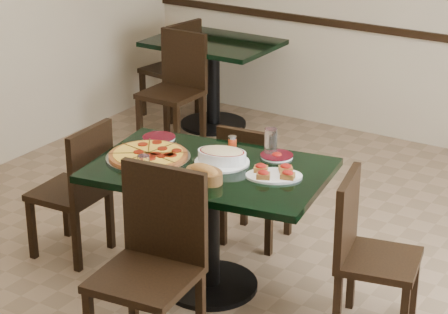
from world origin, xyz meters
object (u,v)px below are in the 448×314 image
Objects in this scene: back_chair_near at (177,82)px; back_chair_left at (176,64)px; main_table at (210,197)px; back_table at (213,67)px; bruschetta_platter at (274,173)px; chair_right at (365,247)px; chair_far at (252,180)px; lasagna_casserole at (222,156)px; chair_near at (154,255)px; bread_basket at (204,174)px; pepperoni_pizza at (148,155)px; chair_left at (79,185)px.

back_chair_left is (-0.37, 0.52, -0.03)m from back_chair_near.
main_table is 1.60× the size of back_chair_left.
back_table is 2.84× the size of bruschetta_platter.
back_chair_near reaches higher than chair_right.
chair_far is 2.58× the size of lasagna_casserole.
chair_right is at bearing 38.08° from chair_near.
chair_right is at bearing 28.27° from bread_basket.
back_chair_left reaches higher than pepperoni_pizza.
back_chair_near is (-2.40, 1.72, 0.04)m from chair_right.
back_chair_left reaches higher than chair_left.
back_chair_near is at bearing 44.18° from back_chair_left.
pepperoni_pizza is at bearing -64.88° from back_table.
chair_left is (0.61, -2.40, -0.05)m from back_table.
chair_near is 2.67× the size of bruschetta_platter.
main_table is at bearing 93.50° from chair_near.
back_chair_left reaches higher than back_table.
lasagna_casserole is 0.85× the size of bruschetta_platter.
bread_basket reaches higher than bruschetta_platter.
pepperoni_pizza is (-1.25, -0.16, 0.29)m from chair_right.
back_chair_left is at bearing 119.57° from main_table.
chair_right is 2.77× the size of lasagna_casserole.
chair_left reaches higher than bread_basket.
pepperoni_pizza is (-0.28, -0.67, 0.33)m from chair_far.
chair_left is (-0.87, -0.10, -0.10)m from main_table.
main_table is at bearing -124.88° from lasagna_casserole.
lasagna_casserole is at bearing 78.02° from chair_right.
pepperoni_pizza reaches higher than back_table.
lasagna_casserole is (0.11, -0.51, 0.36)m from chair_far.
chair_near is 1.14× the size of chair_right.
main_table is 3.00m from back_chair_left.
chair_far is at bearing 88.18° from main_table.
chair_far is 0.76m from bruschetta_platter.
bruschetta_platter is (0.34, -0.01, -0.02)m from lasagna_casserole.
chair_near is at bearing 41.97° from back_chair_left.
chair_right is 1.81× the size of pepperoni_pizza.
back_chair_near is 2.33m from lasagna_casserole.
lasagna_casserole is at bearing 60.13° from main_table.
pepperoni_pizza is (-0.36, -0.08, 0.20)m from main_table.
back_chair_near is 1.05× the size of back_chair_left.
main_table and back_table have the same top height.
bread_basket reaches higher than chair_far.
back_chair_left is 3.20m from bread_basket.
main_table is 1.62× the size of chair_right.
chair_left is 1.28m from bruschetta_platter.
pepperoni_pizza is at bearing -172.26° from lasagna_casserole.
bruschetta_platter is at bearing -50.61° from back_table.
lasagna_casserole is (0.03, 0.08, 0.23)m from main_table.
chair_far is 1.88m from back_chair_near.
back_table is 1.30× the size of chair_far.
back_table is 1.06× the size of chair_near.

